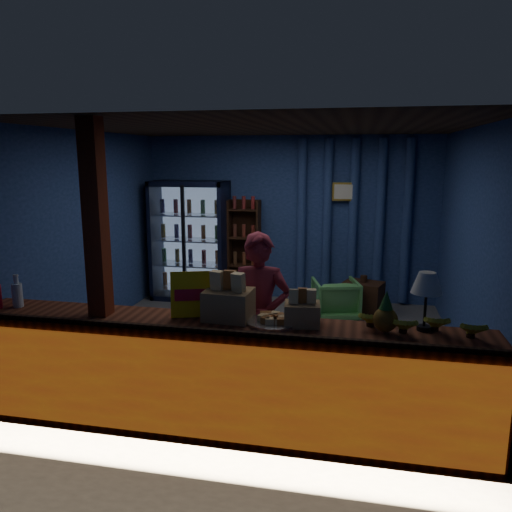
{
  "coord_description": "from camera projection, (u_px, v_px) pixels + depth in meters",
  "views": [
    {
      "loc": [
        1.09,
        -5.65,
        2.29
      ],
      "look_at": [
        -0.05,
        -0.2,
        1.17
      ],
      "focal_mm": 35.0,
      "sensor_mm": 36.0,
      "label": 1
    }
  ],
  "objects": [
    {
      "name": "support_post",
      "position": [
        99.0,
        275.0,
        4.22
      ],
      "size": [
        0.16,
        0.16,
        2.6
      ],
      "primitive_type": "cube",
      "color": "maroon",
      "rests_on": "ground"
    },
    {
      "name": "soda_bottles",
      "position": [
        0.0,
        294.0,
        4.49
      ],
      "size": [
        0.4,
        0.17,
        0.3
      ],
      "color": "red",
      "rests_on": "counter"
    },
    {
      "name": "yellow_sign",
      "position": [
        200.0,
        294.0,
        4.2
      ],
      "size": [
        0.49,
        0.24,
        0.39
      ],
      "color": "yellow",
      "rests_on": "counter"
    },
    {
      "name": "curtain_folds",
      "position": [
        353.0,
        221.0,
        7.69
      ],
      "size": [
        1.74,
        0.14,
        2.5
      ],
      "color": "navy",
      "rests_on": "room_walls"
    },
    {
      "name": "bottle_shelf",
      "position": [
        245.0,
        250.0,
        8.05
      ],
      "size": [
        0.5,
        0.28,
        1.6
      ],
      "color": "#331E10",
      "rests_on": "ground"
    },
    {
      "name": "shopkeeper",
      "position": [
        259.0,
        318.0,
        4.65
      ],
      "size": [
        0.61,
        0.42,
        1.61
      ],
      "primitive_type": "imported",
      "rotation": [
        0.0,
        0.0,
        0.06
      ],
      "color": "maroon",
      "rests_on": "ground"
    },
    {
      "name": "snack_box_left",
      "position": [
        229.0,
        302.0,
        4.15
      ],
      "size": [
        0.4,
        0.34,
        0.41
      ],
      "color": "tan",
      "rests_on": "counter"
    },
    {
      "name": "side_table",
      "position": [
        363.0,
        298.0,
        7.26
      ],
      "size": [
        0.63,
        0.54,
        0.59
      ],
      "color": "#331E10",
      "rests_on": "ground"
    },
    {
      "name": "pineapple",
      "position": [
        386.0,
        316.0,
        3.82
      ],
      "size": [
        0.19,
        0.19,
        0.33
      ],
      "color": "brown",
      "rests_on": "counter"
    },
    {
      "name": "banana_bunches",
      "position": [
        420.0,
        324.0,
        3.82
      ],
      "size": [
        0.95,
        0.28,
        0.15
      ],
      "color": "yellow",
      "rests_on": "counter"
    },
    {
      "name": "pastry_tray",
      "position": [
        273.0,
        321.0,
        4.05
      ],
      "size": [
        0.43,
        0.43,
        0.07
      ],
      "color": "silver",
      "rests_on": "counter"
    },
    {
      "name": "green_chair",
      "position": [
        335.0,
        299.0,
        7.1
      ],
      "size": [
        0.75,
        0.77,
        0.57
      ],
      "primitive_type": "imported",
      "rotation": [
        0.0,
        0.0,
        3.41
      ],
      "color": "#54A552",
      "rests_on": "ground"
    },
    {
      "name": "table_lamp",
      "position": [
        427.0,
        285.0,
        3.82
      ],
      "size": [
        0.24,
        0.24,
        0.47
      ],
      "color": "black",
      "rests_on": "counter"
    },
    {
      "name": "beverage_cooler",
      "position": [
        192.0,
        241.0,
        8.06
      ],
      "size": [
        1.2,
        0.62,
        1.9
      ],
      "color": "black",
      "rests_on": "ground"
    },
    {
      "name": "room_walls",
      "position": [
        263.0,
        219.0,
        5.78
      ],
      "size": [
        4.6,
        4.6,
        4.6
      ],
      "color": "navy",
      "rests_on": "ground"
    },
    {
      "name": "ground",
      "position": [
        263.0,
        346.0,
        6.09
      ],
      "size": [
        4.6,
        4.6,
        0.0
      ],
      "primitive_type": "plane",
      "color": "#515154",
      "rests_on": "ground"
    },
    {
      "name": "framed_picture",
      "position": [
        344.0,
        192.0,
        7.59
      ],
      "size": [
        0.36,
        0.04,
        0.28
      ],
      "color": "gold",
      "rests_on": "room_walls"
    },
    {
      "name": "snack_box_centre",
      "position": [
        302.0,
        312.0,
        4.0
      ],
      "size": [
        0.31,
        0.26,
        0.3
      ],
      "color": "tan",
      "rests_on": "counter"
    },
    {
      "name": "counter",
      "position": [
        220.0,
        377.0,
        4.17
      ],
      "size": [
        4.4,
        0.57,
        0.99
      ],
      "color": "brown",
      "rests_on": "ground"
    }
  ]
}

